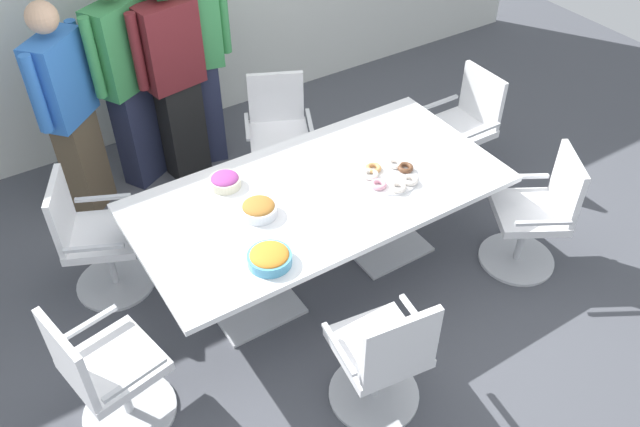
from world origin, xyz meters
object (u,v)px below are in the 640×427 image
office_chair_0 (382,360)px  office_chair_2 (462,133)px  office_chair_5 (108,376)px  office_chair_3 (279,139)px  person_standing_3 (194,54)px  snack_bowl_pretzels (259,209)px  donut_platter (390,176)px  person_standing_0 (69,110)px  snack_bowl_chips_orange (270,257)px  snack_bowl_candy_mix (225,181)px  office_chair_1 (535,218)px  office_chair_4 (96,242)px  conference_table (320,205)px  person_standing_2 (175,75)px  person_standing_1 (126,78)px

office_chair_0 → office_chair_2: (1.89, 1.45, 0.00)m
office_chair_5 → office_chair_3: bearing=115.9°
person_standing_3 → snack_bowl_pretzels: bearing=90.4°
office_chair_0 → donut_platter: bearing=59.6°
person_standing_0 → snack_bowl_chips_orange: bearing=62.1°
snack_bowl_candy_mix → snack_bowl_chips_orange: size_ratio=0.80×
person_standing_0 → donut_platter: size_ratio=4.58×
donut_platter → snack_bowl_pretzels: bearing=171.1°
office_chair_1 → snack_bowl_candy_mix: size_ratio=4.48×
office_chair_5 → snack_bowl_candy_mix: size_ratio=4.48×
office_chair_3 → office_chair_2: bearing=176.0°
office_chair_4 → person_standing_3: bearing=154.1°
office_chair_4 → conference_table: bearing=87.0°
office_chair_4 → person_standing_2: bearing=156.7°
snack_bowl_pretzels → snack_bowl_candy_mix: bearing=97.3°
office_chair_4 → person_standing_2: 1.47m
office_chair_5 → snack_bowl_pretzels: office_chair_5 is taller
office_chair_2 → snack_bowl_pretzels: 2.12m
snack_bowl_pretzels → person_standing_1: bearing=96.0°
office_chair_3 → person_standing_3: 0.93m
office_chair_5 → person_standing_1: size_ratio=0.51×
office_chair_5 → snack_bowl_candy_mix: (1.11, 0.74, 0.39)m
person_standing_0 → person_standing_2: size_ratio=0.97×
office_chair_4 → person_standing_3: 1.70m
conference_table → person_standing_0: bearing=124.3°
office_chair_1 → person_standing_3: size_ratio=0.49×
conference_table → person_standing_3: size_ratio=1.29×
conference_table → snack_bowl_chips_orange: size_ratio=9.46×
office_chair_5 → person_standing_3: 2.65m
office_chair_1 → person_standing_0: size_ratio=0.54×
office_chair_0 → snack_bowl_pretzels: bearing=105.9°
office_chair_0 → office_chair_5: bearing=159.1°
conference_table → office_chair_2: size_ratio=2.64×
snack_bowl_candy_mix → donut_platter: 1.07m
office_chair_2 → snack_bowl_chips_orange: 2.36m
office_chair_5 → office_chair_0: bearing=49.9°
snack_bowl_chips_orange → snack_bowl_candy_mix: bearing=82.4°
office_chair_0 → person_standing_2: person_standing_2 is taller
office_chair_2 → office_chair_5: size_ratio=1.00×
donut_platter → office_chair_1: bearing=-32.8°
person_standing_0 → office_chair_2: bearing=113.0°
person_standing_3 → snack_bowl_chips_orange: bearing=88.7°
person_standing_2 → person_standing_3: (0.21, 0.09, 0.08)m
office_chair_2 → snack_bowl_candy_mix: size_ratio=4.48×
snack_bowl_candy_mix → snack_bowl_pretzels: (0.05, -0.37, 0.00)m
office_chair_0 → office_chair_5: 1.50m
conference_table → person_standing_1: 1.86m
office_chair_4 → snack_bowl_pretzels: bearing=76.1°
office_chair_5 → snack_bowl_pretzels: (1.16, 0.37, 0.39)m
conference_table → office_chair_2: office_chair_2 is taller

